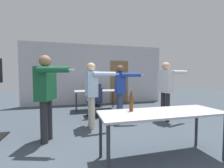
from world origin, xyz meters
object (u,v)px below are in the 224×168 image
(office_chair_mid_tucked, at_px, (94,103))
(beer_bottle, at_px, (131,101))
(person_center_tall, at_px, (120,87))
(person_right_polo, at_px, (166,85))
(drink_cup, at_px, (95,89))
(office_chair_far_right, at_px, (97,96))
(person_near_casual, at_px, (92,89))
(person_far_watching, at_px, (46,90))

(office_chair_mid_tucked, xyz_separation_m, beer_bottle, (0.24, -2.61, 0.47))
(office_chair_mid_tucked, bearing_deg, person_center_tall, -42.03)
(person_right_polo, distance_m, office_chair_mid_tucked, 2.28)
(person_right_polo, bearing_deg, drink_cup, -154.13)
(office_chair_far_right, bearing_deg, drink_cup, 83.84)
(person_right_polo, relative_size, drink_cup, 16.94)
(office_chair_mid_tucked, xyz_separation_m, drink_cup, (0.17, 1.06, 0.36))
(person_near_casual, bearing_deg, person_right_polo, 85.48)
(beer_bottle, bearing_deg, person_center_tall, 77.08)
(person_near_casual, relative_size, person_center_tall, 1.01)
(office_chair_mid_tucked, bearing_deg, office_chair_far_right, 74.92)
(beer_bottle, bearing_deg, office_chair_mid_tucked, 95.32)
(person_center_tall, relative_size, person_far_watching, 0.95)
(person_far_watching, relative_size, office_chair_far_right, 1.82)
(office_chair_mid_tucked, bearing_deg, person_near_casual, -104.76)
(person_right_polo, bearing_deg, office_chair_mid_tucked, -132.11)
(person_right_polo, height_order, office_chair_far_right, person_right_polo)
(person_center_tall, height_order, office_chair_far_right, person_center_tall)
(office_chair_far_right, height_order, beer_bottle, beer_bottle)
(person_right_polo, height_order, office_chair_mid_tucked, person_right_polo)
(person_right_polo, distance_m, person_center_tall, 1.33)
(person_far_watching, height_order, office_chair_far_right, person_far_watching)
(person_near_casual, height_order, person_center_tall, person_near_casual)
(person_far_watching, relative_size, office_chair_mid_tucked, 1.82)
(person_right_polo, relative_size, beer_bottle, 4.87)
(office_chair_mid_tucked, bearing_deg, beer_bottle, -88.75)
(office_chair_mid_tucked, height_order, drink_cup, office_chair_mid_tucked)
(office_chair_mid_tucked, bearing_deg, person_right_polo, -30.94)
(drink_cup, bearing_deg, person_center_tall, -71.50)
(person_far_watching, bearing_deg, person_near_casual, 138.38)
(office_chair_far_right, distance_m, drink_cup, 0.75)
(person_right_polo, height_order, person_far_watching, person_far_watching)
(person_near_casual, distance_m, person_far_watching, 1.14)
(office_chair_far_right, bearing_deg, person_center_tall, 107.18)
(office_chair_mid_tucked, distance_m, beer_bottle, 2.67)
(person_center_tall, height_order, office_chair_mid_tucked, person_center_tall)
(person_center_tall, bearing_deg, office_chair_far_right, -162.91)
(person_right_polo, bearing_deg, beer_bottle, -62.03)
(person_near_casual, height_order, office_chair_mid_tucked, person_near_casual)
(person_near_casual, xyz_separation_m, office_chair_mid_tucked, (0.20, 1.03, -0.54))
(person_right_polo, xyz_separation_m, person_far_watching, (-3.13, -0.63, -0.01))
(person_far_watching, bearing_deg, beer_bottle, 71.84)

